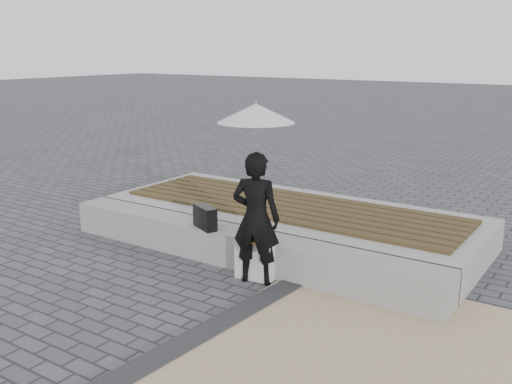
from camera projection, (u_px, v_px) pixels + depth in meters
ground at (140, 313)px, 5.50m from camera, size 80.00×80.00×0.00m
edging_band at (162, 356)px, 4.69m from camera, size 0.61×5.20×0.04m
seating_ledge at (237, 247)px, 6.74m from camera, size 5.00×0.45×0.40m
timber_platform at (290, 222)px, 7.71m from camera, size 5.00×2.00×0.40m
timber_decking at (290, 206)px, 7.65m from camera, size 4.60×1.40×0.04m
woman at (256, 218)px, 6.07m from camera, size 0.59×0.46×1.43m
parasol at (256, 113)px, 5.80m from camera, size 0.79×0.79×1.01m
handbag at (205, 217)px, 6.73m from camera, size 0.40×0.28×0.27m
canvas_tote at (256, 259)px, 6.26m from camera, size 0.45×0.23×0.45m
magazine at (253, 240)px, 6.17m from camera, size 0.30×0.24×0.01m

